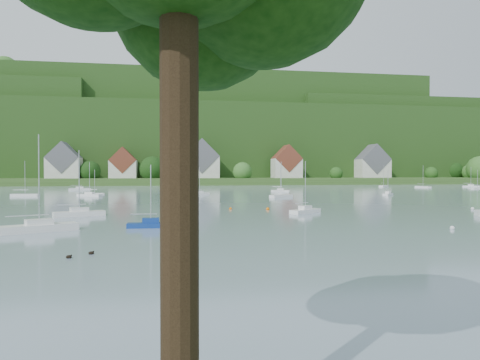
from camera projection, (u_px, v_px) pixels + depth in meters
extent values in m
plane|color=gray|center=(413.00, 318.00, 16.88)|extent=(600.00, 600.00, 0.00)
cylinder|color=black|center=(179.00, 150.00, 7.95)|extent=(0.70, 0.70, 10.00)
sphere|color=black|center=(201.00, 0.00, 10.75)|extent=(4.40, 4.40, 4.40)
cube|color=#2D491B|center=(189.00, 181.00, 214.35)|extent=(600.00, 60.00, 3.00)
cube|color=#1B3A12|center=(184.00, 150.00, 288.09)|extent=(620.00, 160.00, 40.00)
cube|color=#1B3A12|center=(200.00, 138.00, 284.58)|extent=(240.00, 130.00, 60.00)
cube|color=#1B3A12|center=(427.00, 148.00, 293.38)|extent=(200.00, 110.00, 48.00)
sphere|color=#376625|center=(480.00, 169.00, 216.89)|extent=(12.88, 12.88, 12.88)
sphere|color=black|center=(453.00, 171.00, 234.06)|extent=(10.46, 10.46, 10.46)
sphere|color=#1D4815|center=(431.00, 173.00, 217.93)|extent=(6.45, 6.45, 6.45)
sphere|color=black|center=(480.00, 171.00, 232.16)|extent=(10.68, 10.68, 10.68)
sphere|color=#376625|center=(175.00, 172.00, 197.29)|extent=(8.19, 8.19, 8.19)
sphere|color=#376625|center=(71.00, 173.00, 192.39)|extent=(6.49, 6.49, 6.49)
sphere|color=#376625|center=(287.00, 170.00, 213.78)|extent=(12.16, 12.16, 12.16)
sphere|color=#376625|center=(242.00, 172.00, 198.06)|extent=(8.73, 8.73, 8.73)
sphere|color=black|center=(90.00, 171.00, 193.43)|extent=(9.32, 9.32, 9.32)
sphere|color=#1D4815|center=(336.00, 174.00, 206.83)|extent=(6.24, 6.24, 6.24)
sphere|color=black|center=(367.00, 172.00, 222.90)|extent=(8.16, 8.16, 8.16)
sphere|color=#376625|center=(469.00, 172.00, 229.38)|extent=(8.09, 8.09, 8.09)
sphere|color=black|center=(152.00, 169.00, 198.12)|extent=(11.92, 11.92, 11.92)
sphere|color=#1D4815|center=(42.00, 95.00, 262.61)|extent=(10.29, 10.29, 10.29)
sphere|color=black|center=(66.00, 93.00, 253.54)|extent=(7.18, 7.18, 7.18)
sphere|color=#1D4815|center=(249.00, 84.00, 273.85)|extent=(12.83, 12.83, 12.83)
sphere|color=#376625|center=(115.00, 77.00, 248.73)|extent=(8.18, 8.18, 8.18)
sphere|color=#1D4815|center=(186.00, 90.00, 292.15)|extent=(12.73, 12.73, 12.73)
sphere|color=#1D4815|center=(323.00, 84.00, 270.37)|extent=(11.50, 11.50, 11.50)
sphere|color=#1D4815|center=(275.00, 91.00, 296.78)|extent=(14.65, 14.65, 14.65)
sphere|color=#376625|center=(256.00, 76.00, 250.38)|extent=(11.95, 11.95, 11.95)
sphere|color=#1D4815|center=(382.00, 84.00, 270.15)|extent=(9.76, 9.76, 9.76)
sphere|color=#376625|center=(109.00, 88.00, 279.32)|extent=(7.07, 7.07, 7.07)
sphere|color=black|center=(180.00, 80.00, 255.56)|extent=(8.21, 8.21, 8.21)
sphere|color=#376625|center=(148.00, 85.00, 276.01)|extent=(12.24, 12.24, 12.24)
sphere|color=#376625|center=(371.00, 85.00, 273.72)|extent=(9.00, 9.00, 9.00)
sphere|color=#376625|center=(5.00, 69.00, 233.80)|extent=(13.65, 13.65, 13.65)
sphere|color=#1D4815|center=(341.00, 90.00, 286.42)|extent=(8.03, 8.03, 8.03)
sphere|color=#376625|center=(447.00, 110.00, 298.80)|extent=(9.52, 9.52, 9.52)
sphere|color=#376625|center=(340.00, 106.00, 286.90)|extent=(14.97, 14.97, 14.97)
sphere|color=black|center=(455.00, 104.00, 267.42)|extent=(7.52, 7.52, 7.52)
sphere|color=#1D4815|center=(309.00, 106.00, 280.99)|extent=(9.78, 9.78, 9.78)
sphere|color=#1D4815|center=(371.00, 107.00, 286.32)|extent=(12.02, 12.02, 12.02)
sphere|color=black|center=(412.00, 103.00, 270.72)|extent=(11.57, 11.57, 11.57)
sphere|color=#1D4815|center=(400.00, 99.00, 255.17)|extent=(12.65, 12.65, 12.65)
sphere|color=#376625|center=(426.00, 102.00, 263.91)|extent=(8.28, 8.28, 8.28)
sphere|color=black|center=(430.00, 112.00, 303.36)|extent=(7.47, 7.47, 7.47)
sphere|color=#376625|center=(345.00, 105.00, 275.71)|extent=(9.48, 9.48, 9.48)
sphere|color=black|center=(452.00, 122.00, 313.66)|extent=(8.43, 8.43, 8.43)
sphere|color=#1D4815|center=(119.00, 112.00, 268.73)|extent=(12.01, 12.01, 12.01)
sphere|color=black|center=(468.00, 116.00, 286.29)|extent=(13.54, 13.54, 13.54)
sphere|color=black|center=(371.00, 115.00, 283.92)|extent=(15.08, 15.08, 15.08)
sphere|color=#376625|center=(346.00, 117.00, 297.79)|extent=(15.99, 15.99, 15.99)
sphere|color=black|center=(178.00, 115.00, 284.35)|extent=(15.72, 15.72, 15.72)
sphere|color=#376625|center=(462.00, 126.00, 348.09)|extent=(14.17, 14.17, 14.17)
sphere|color=#1D4815|center=(202.00, 116.00, 282.42)|extent=(10.54, 10.54, 10.54)
cube|color=beige|center=(64.00, 168.00, 192.79)|extent=(14.00, 10.00, 9.00)
cube|color=#57565E|center=(64.00, 158.00, 192.71)|extent=(14.00, 10.40, 14.00)
cube|color=beige|center=(123.00, 169.00, 198.69)|extent=(12.00, 9.00, 8.00)
cube|color=brown|center=(123.00, 160.00, 198.62)|extent=(12.00, 9.36, 12.00)
cube|color=beige|center=(201.00, 167.00, 203.17)|extent=(16.00, 11.00, 10.00)
cube|color=#57565E|center=(201.00, 156.00, 203.08)|extent=(16.00, 11.44, 16.00)
cube|color=beige|center=(287.00, 168.00, 207.47)|extent=(13.00, 10.00, 9.00)
cube|color=brown|center=(287.00, 159.00, 207.39)|extent=(13.00, 10.40, 13.00)
cube|color=beige|center=(373.00, 168.00, 218.47)|extent=(15.00, 10.00, 9.00)
cube|color=#57565E|center=(373.00, 159.00, 218.39)|extent=(15.00, 10.40, 15.00)
cube|color=white|center=(39.00, 228.00, 41.62)|extent=(6.92, 4.81, 0.68)
cube|color=white|center=(39.00, 222.00, 41.61)|extent=(2.73, 2.28, 0.50)
cylinder|color=silver|center=(39.00, 179.00, 41.54)|extent=(0.10, 0.10, 8.50)
cylinder|color=silver|center=(27.00, 216.00, 41.00)|extent=(3.36, 1.79, 0.08)
cube|color=navy|center=(151.00, 225.00, 44.68)|extent=(4.76, 1.46, 0.47)
cube|color=navy|center=(151.00, 220.00, 44.68)|extent=(1.68, 0.97, 0.50)
cylinder|color=silver|center=(151.00, 194.00, 44.63)|extent=(0.10, 0.10, 5.90)
cylinder|color=silver|center=(144.00, 214.00, 44.57)|extent=(2.60, 0.16, 0.08)
cube|color=white|center=(305.00, 211.00, 60.54)|extent=(5.12, 4.35, 0.53)
cube|color=white|center=(305.00, 207.00, 60.53)|extent=(2.10, 1.94, 0.50)
cylinder|color=silver|center=(305.00, 185.00, 60.48)|extent=(0.10, 0.10, 6.61)
cylinder|color=silver|center=(302.00, 203.00, 59.95)|extent=(2.38, 1.80, 0.08)
cube|color=white|center=(79.00, 214.00, 56.26)|extent=(6.43, 3.93, 0.62)
cube|color=white|center=(79.00, 209.00, 56.25)|extent=(2.48, 1.94, 0.50)
cylinder|color=silver|center=(79.00, 181.00, 56.19)|extent=(0.10, 0.10, 7.79)
cylinder|color=silver|center=(72.00, 205.00, 55.76)|extent=(3.21, 1.35, 0.08)
sphere|color=white|center=(452.00, 229.00, 43.24)|extent=(0.45, 0.45, 0.45)
sphere|color=orange|center=(268.00, 210.00, 65.68)|extent=(0.50, 0.50, 0.50)
sphere|color=orange|center=(230.00, 209.00, 66.52)|extent=(0.42, 0.42, 0.42)
sphere|color=white|center=(472.00, 210.00, 66.16)|extent=(0.48, 0.48, 0.48)
ellipsoid|color=black|center=(69.00, 257.00, 28.71)|extent=(0.38, 0.24, 0.24)
sphere|color=black|center=(71.00, 255.00, 28.74)|extent=(0.10, 0.10, 0.10)
ellipsoid|color=black|center=(91.00, 253.00, 30.09)|extent=(0.38, 0.24, 0.24)
sphere|color=black|center=(94.00, 251.00, 30.11)|extent=(0.10, 0.10, 0.10)
cube|color=white|center=(471.00, 186.00, 166.20)|extent=(5.77, 4.17, 0.57)
cube|color=white|center=(471.00, 185.00, 166.19)|extent=(2.29, 1.95, 0.50)
cylinder|color=silver|center=(471.00, 176.00, 166.14)|extent=(0.10, 0.10, 7.14)
cylinder|color=silver|center=(468.00, 183.00, 166.47)|extent=(2.79, 1.59, 0.08)
cube|color=white|center=(281.00, 196.00, 98.28)|extent=(5.93, 4.52, 0.59)
cylinder|color=silver|center=(281.00, 178.00, 98.21)|extent=(0.10, 0.10, 7.42)
cylinder|color=silver|center=(278.00, 191.00, 97.68)|extent=(2.82, 1.77, 0.08)
cube|color=white|center=(477.00, 188.00, 146.47)|extent=(4.94, 2.51, 0.48)
cylinder|color=silver|center=(478.00, 179.00, 146.42)|extent=(0.10, 0.10, 5.95)
cylinder|color=silver|center=(476.00, 185.00, 146.16)|extent=(2.55, 0.75, 0.08)
cube|color=white|center=(80.00, 189.00, 138.22)|extent=(6.69, 3.19, 0.65)
cube|color=white|center=(80.00, 187.00, 138.21)|extent=(2.48, 1.73, 0.50)
cylinder|color=silver|center=(79.00, 175.00, 138.14)|extent=(0.10, 0.10, 8.06)
cylinder|color=silver|center=(76.00, 185.00, 137.84)|extent=(3.48, 0.87, 0.08)
cube|color=white|center=(384.00, 186.00, 168.45)|extent=(5.55, 5.55, 0.61)
cylinder|color=silver|center=(384.00, 175.00, 168.38)|extent=(0.10, 0.10, 7.67)
cylinder|color=silver|center=(383.00, 183.00, 167.69)|extent=(2.44, 2.44, 0.08)
cube|color=white|center=(388.00, 194.00, 107.70)|extent=(4.16, 4.33, 0.47)
cube|color=white|center=(388.00, 192.00, 107.69)|extent=(1.79, 1.83, 0.50)
cylinder|color=silver|center=(388.00, 181.00, 107.64)|extent=(0.10, 0.10, 5.86)
cylinder|color=silver|center=(387.00, 190.00, 107.09)|extent=(1.82, 1.94, 0.08)
cube|color=white|center=(95.00, 194.00, 109.57)|extent=(4.78, 1.92, 0.46)
cylinder|color=silver|center=(95.00, 181.00, 109.52)|extent=(0.10, 0.10, 5.81)
cylinder|color=silver|center=(92.00, 189.00, 109.54)|extent=(2.54, 0.43, 0.08)
cube|color=white|center=(190.00, 192.00, 118.03)|extent=(4.46, 5.48, 0.56)
cylinder|color=silver|center=(190.00, 178.00, 117.96)|extent=(0.10, 0.10, 6.98)
cylinder|color=silver|center=(188.00, 188.00, 117.25)|extent=(1.81, 2.57, 0.08)
cube|color=white|center=(199.00, 194.00, 109.31)|extent=(5.22, 3.60, 0.51)
cube|color=white|center=(199.00, 192.00, 109.30)|extent=(2.05, 1.71, 0.50)
cylinder|color=silver|center=(199.00, 180.00, 109.25)|extent=(0.10, 0.10, 6.41)
cylinder|color=silver|center=(197.00, 189.00, 108.84)|extent=(2.55, 1.35, 0.08)
cube|color=white|center=(25.00, 195.00, 102.35)|extent=(6.20, 2.06, 0.61)
cylinder|color=silver|center=(25.00, 177.00, 102.28)|extent=(0.10, 0.10, 7.64)
cylinder|color=silver|center=(21.00, 190.00, 102.24)|extent=(3.36, 0.27, 0.08)
cube|color=white|center=(90.00, 195.00, 101.99)|extent=(6.00, 3.96, 0.59)
cube|color=white|center=(90.00, 193.00, 101.98)|extent=(2.34, 1.91, 0.50)
cylinder|color=silver|center=(89.00, 178.00, 101.92)|extent=(0.10, 0.10, 7.32)
cylinder|color=silver|center=(86.00, 190.00, 102.21)|extent=(2.95, 1.44, 0.08)
cube|color=white|center=(423.00, 187.00, 159.11)|extent=(3.42, 6.25, 0.60)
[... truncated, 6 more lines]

